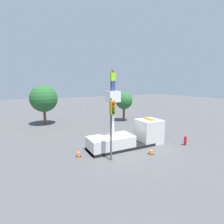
# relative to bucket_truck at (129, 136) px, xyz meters

# --- Properties ---
(ground_plane) EXTENTS (120.00, 120.00, 0.00)m
(ground_plane) POSITION_rel_bucket_truck_xyz_m (-0.82, 0.00, -0.93)
(ground_plane) COLOR #4C4C4F
(bucket_truck) EXTENTS (7.20, 2.11, 5.09)m
(bucket_truck) POSITION_rel_bucket_truck_xyz_m (0.00, 0.00, 0.00)
(bucket_truck) COLOR black
(bucket_truck) RESTS_ON ground
(worker) EXTENTS (0.40, 0.26, 1.75)m
(worker) POSITION_rel_bucket_truck_xyz_m (-1.70, 0.00, 5.03)
(worker) COLOR navy
(worker) RESTS_ON bucket_truck
(traffic_light_pole) EXTENTS (0.34, 0.57, 4.69)m
(traffic_light_pole) POSITION_rel_bucket_truck_xyz_m (-2.82, -2.03, 2.39)
(traffic_light_pole) COLOR #515156
(traffic_light_pole) RESTS_ON ground
(fire_hydrant) EXTENTS (0.47, 0.23, 0.91)m
(fire_hydrant) POSITION_rel_bucket_truck_xyz_m (4.85, -2.14, -0.49)
(fire_hydrant) COLOR red
(fire_hydrant) RESTS_ON ground
(traffic_cone_rear) EXTENTS (0.40, 0.40, 0.62)m
(traffic_cone_rear) POSITION_rel_bucket_truck_xyz_m (-4.82, -0.09, -0.64)
(traffic_cone_rear) COLOR black
(traffic_cone_rear) RESTS_ON ground
(traffic_cone_curbside) EXTENTS (0.40, 0.40, 0.64)m
(traffic_cone_curbside) POSITION_rel_bucket_truck_xyz_m (0.60, -2.35, -0.63)
(traffic_cone_curbside) COLOR black
(traffic_cone_curbside) RESTS_ON ground
(tree_left_bg) EXTENTS (3.71, 3.71, 5.52)m
(tree_left_bg) POSITION_rel_bucket_truck_xyz_m (-5.87, 12.72, 2.72)
(tree_left_bg) COLOR brown
(tree_left_bg) RESTS_ON ground
(tree_right_bg) EXTENTS (2.59, 2.59, 4.42)m
(tree_right_bg) POSITION_rel_bucket_truck_xyz_m (5.30, 9.82, 2.16)
(tree_right_bg) COLOR brown
(tree_right_bg) RESTS_ON ground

